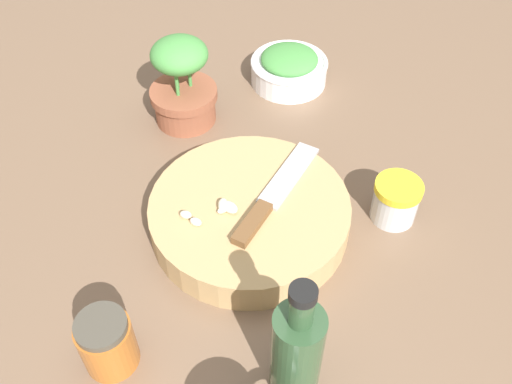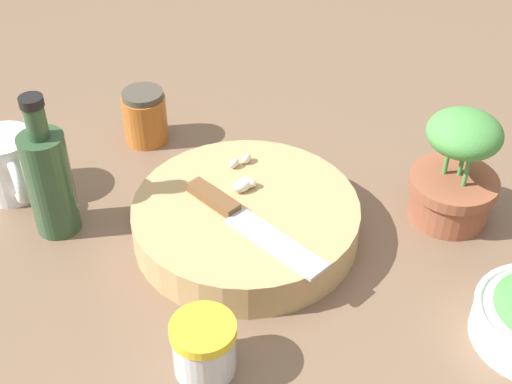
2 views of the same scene
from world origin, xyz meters
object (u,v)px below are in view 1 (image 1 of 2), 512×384
Objects in this scene: chef_knife at (272,197)px; herb_bowl at (289,68)px; potted_herb at (183,87)px; cutting_board at (250,215)px; garlic_cloves at (217,210)px; spice_jar at (396,201)px; oil_bottle at (297,351)px; honey_jar at (107,342)px.

chef_knife is 0.36m from herb_bowl.
cutting_board is at bearing -128.28° from potted_herb.
herb_bowl is (0.35, 0.10, 0.01)m from cutting_board.
potted_herb reaches higher than garlic_cloves.
spice_jar is (-0.24, -0.28, 0.00)m from herb_bowl.
chef_knife reaches higher than cutting_board.
potted_herb is (0.15, 0.24, 0.02)m from chef_knife.
oil_bottle is at bearing -154.74° from herb_bowl.
chef_knife is 1.12× the size of oil_bottle.
chef_knife is at bearing -44.87° from garlic_cloves.
potted_herb is at bearing 82.21° from spice_jar.
herb_bowl reaches higher than cutting_board.
spice_jar is 0.31m from oil_bottle.
potted_herb is (0.36, 0.37, -0.01)m from oil_bottle.
oil_bottle is (-0.16, -0.19, 0.02)m from garlic_cloves.
cutting_board is 0.37m from herb_bowl.
spice_jar reaches higher than garlic_cloves.
chef_knife is at bearing -15.32° from honey_jar.
oil_bottle reaches higher than cutting_board.
herb_bowl is 1.73× the size of honey_jar.
spice_jar is 0.40m from potted_herb.
chef_knife is 0.25m from oil_bottle.
herb_bowl is 0.37m from spice_jar.
potted_herb reaches higher than chef_knife.
cutting_board is 0.26m from oil_bottle.
oil_bottle is (-0.21, -0.13, 0.02)m from chef_knife.
herb_bowl is 0.73× the size of oil_bottle.
herb_bowl is at bearing 9.73° from garlic_cloves.
herb_bowl is 0.62m from honey_jar.
honey_jar reaches higher than chef_knife.
herb_bowl is 0.61m from oil_bottle.
cutting_board is 1.82× the size of potted_herb.
honey_jar is (-0.38, 0.24, 0.01)m from spice_jar.
spice_jar reaches higher than chef_knife.
spice_jar is at bearing -57.69° from cutting_board.
oil_bottle is at bearing -140.49° from cutting_board.
chef_knife is 3.08× the size of garlic_cloves.
honey_jar reaches higher than spice_jar.
oil_bottle is at bearing 175.43° from spice_jar.
spice_jar is (0.15, -0.22, -0.02)m from garlic_cloves.
chef_knife is 2.65× the size of honey_jar.
spice_jar is 0.44× the size of potted_herb.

